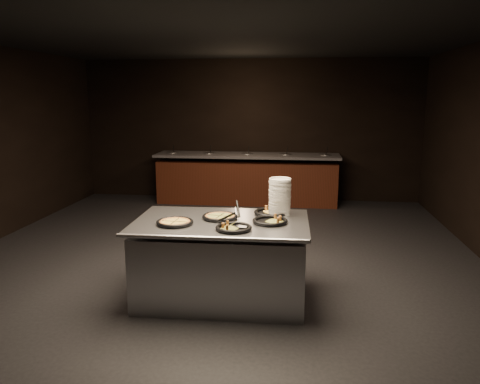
{
  "coord_description": "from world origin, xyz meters",
  "views": [
    {
      "loc": [
        1.03,
        -5.76,
        2.15
      ],
      "look_at": [
        0.27,
        0.3,
        0.89
      ],
      "focal_mm": 35.0,
      "sensor_mm": 36.0,
      "label": 1
    }
  ],
  "objects_px": {
    "pan_veggie_whole": "(175,222)",
    "pan_cheese_whole": "(220,217)",
    "serving_counter": "(222,261)",
    "plate_stack": "(280,197)"
  },
  "relations": [
    {
      "from": "pan_veggie_whole",
      "to": "pan_cheese_whole",
      "type": "height_order",
      "value": "same"
    },
    {
      "from": "serving_counter",
      "to": "pan_cheese_whole",
      "type": "relative_size",
      "value": 4.84
    },
    {
      "from": "serving_counter",
      "to": "pan_cheese_whole",
      "type": "xyz_separation_m",
      "value": [
        -0.03,
        0.08,
        0.47
      ]
    },
    {
      "from": "pan_veggie_whole",
      "to": "serving_counter",
      "type": "bearing_deg",
      "value": 24.27
    },
    {
      "from": "pan_veggie_whole",
      "to": "pan_cheese_whole",
      "type": "xyz_separation_m",
      "value": [
        0.42,
        0.28,
        0.0
      ]
    },
    {
      "from": "serving_counter",
      "to": "plate_stack",
      "type": "distance_m",
      "value": 0.94
    },
    {
      "from": "serving_counter",
      "to": "pan_cheese_whole",
      "type": "bearing_deg",
      "value": 107.79
    },
    {
      "from": "plate_stack",
      "to": "pan_veggie_whole",
      "type": "relative_size",
      "value": 1.06
    },
    {
      "from": "serving_counter",
      "to": "plate_stack",
      "type": "relative_size",
      "value": 4.59
    },
    {
      "from": "serving_counter",
      "to": "pan_veggie_whole",
      "type": "bearing_deg",
      "value": -156.96
    }
  ]
}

